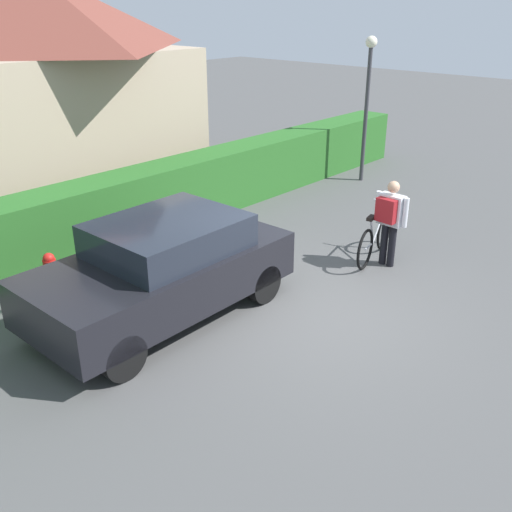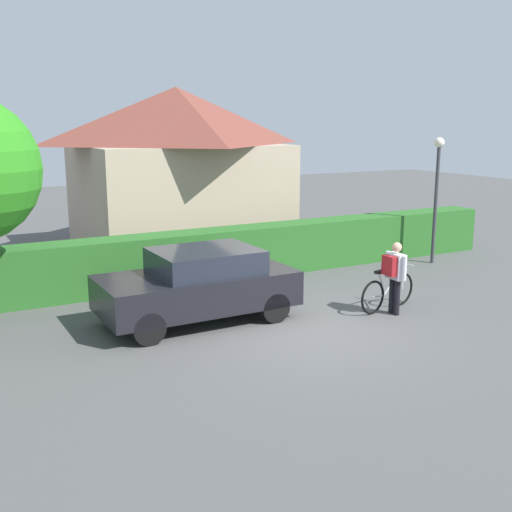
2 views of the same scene
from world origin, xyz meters
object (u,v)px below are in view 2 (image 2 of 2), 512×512
Objects in this scene: fire_hydrant at (133,288)px; street_lamp at (437,181)px; parked_car_near at (199,284)px; person_rider at (394,271)px; bicycle at (388,292)px.

street_lamp is at bearing 0.32° from fire_hydrant.
parked_car_near is at bearing -61.67° from fire_hydrant.
person_rider reaches higher than parked_car_near.
parked_car_near is 4.87× the size of fire_hydrant.
bicycle is at bearing -17.31° from parked_car_near.
street_lamp is (4.09, 2.90, 1.95)m from bicycle.
fire_hydrant is (-8.86, -0.05, -1.93)m from street_lamp.
bicycle is at bearing 69.15° from person_rider.
bicycle is (3.88, -1.21, -0.38)m from parked_car_near.
parked_car_near is at bearing 162.69° from bicycle.
fire_hydrant is at bearing 149.12° from bicycle.
fire_hydrant is (-0.88, 1.64, -0.36)m from parked_car_near.
person_rider is 5.65m from fire_hydrant.
person_rider is at bearing -110.85° from bicycle.
fire_hydrant is (-4.77, 2.85, 0.01)m from bicycle.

